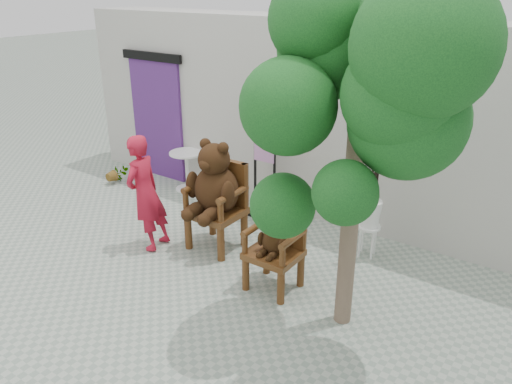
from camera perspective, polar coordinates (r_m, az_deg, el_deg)
ground_plane at (r=6.32m, az=-7.88°, el=-10.63°), size 60.00×60.00×0.00m
back_wall at (r=8.04m, az=6.71°, el=8.62°), size 9.00×1.00×3.00m
doorway at (r=9.51m, az=-11.21°, el=8.49°), size 1.40×0.11×2.33m
chair_big at (r=6.77m, az=-4.66°, el=0.34°), size 0.77×0.82×1.56m
chair_small at (r=5.97m, az=2.32°, el=-5.72°), size 0.60×0.55×1.06m
person at (r=6.97m, az=-12.50°, el=-0.15°), size 0.47×0.64×1.60m
cafe_table at (r=8.94m, az=-7.89°, el=2.93°), size 0.60×0.60×0.70m
display_stand at (r=7.79m, az=0.97°, el=1.20°), size 0.45×0.35×1.51m
stool_bucket at (r=6.78m, az=12.93°, el=-2.34°), size 0.32×0.32×1.45m
tree at (r=4.39m, az=12.73°, el=12.78°), size 2.11×1.57×3.65m
potted_plant at (r=9.60m, az=-15.68°, el=2.06°), size 0.34×0.30×0.37m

